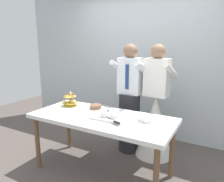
{
  "coord_description": "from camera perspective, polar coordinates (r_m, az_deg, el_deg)",
  "views": [
    {
      "loc": [
        1.33,
        -2.13,
        1.66
      ],
      "look_at": [
        0.07,
        0.15,
        1.07
      ],
      "focal_mm": 34.03,
      "sensor_mm": 36.0,
      "label": 1
    }
  ],
  "objects": [
    {
      "name": "ground_plane",
      "position": [
        3.02,
        -2.67,
        -20.79
      ],
      "size": [
        8.0,
        8.0,
        0.0
      ],
      "primitive_type": "plane",
      "color": "#564C47"
    },
    {
      "name": "cupcake_stand",
      "position": [
        3.13,
        -11.23,
        -2.52
      ],
      "size": [
        0.23,
        0.23,
        0.21
      ],
      "color": "gold",
      "rests_on": "dessert_table"
    },
    {
      "name": "main_cake_tray",
      "position": [
        2.58,
        -0.41,
        -6.46
      ],
      "size": [
        0.43,
        0.35,
        0.12
      ],
      "color": "silver",
      "rests_on": "dessert_table"
    },
    {
      "name": "round_cake",
      "position": [
        2.93,
        -4.41,
        -4.4
      ],
      "size": [
        0.24,
        0.24,
        0.07
      ],
      "color": "white",
      "rests_on": "dessert_table"
    },
    {
      "name": "person_groom",
      "position": [
        3.26,
        4.71,
        -3.68
      ],
      "size": [
        0.46,
        0.49,
        1.66
      ],
      "color": "#232328",
      "rests_on": "ground_plane"
    },
    {
      "name": "rear_wall",
      "position": [
        3.85,
        8.81,
        9.37
      ],
      "size": [
        5.2,
        0.1,
        2.9
      ],
      "primitive_type": "cube",
      "color": "silver",
      "rests_on": "ground_plane"
    },
    {
      "name": "person_bride",
      "position": [
        3.22,
        11.49,
        -7.18
      ],
      "size": [
        0.56,
        0.56,
        1.66
      ],
      "color": "white",
      "rests_on": "ground_plane"
    },
    {
      "name": "plate_stack",
      "position": [
        2.54,
        9.39,
        -7.29
      ],
      "size": [
        0.21,
        0.21,
        0.05
      ],
      "color": "white",
      "rests_on": "dessert_table"
    },
    {
      "name": "dessert_table",
      "position": [
        2.69,
        -2.82,
        -8.25
      ],
      "size": [
        1.8,
        0.8,
        0.78
      ],
      "color": "white",
      "rests_on": "ground_plane"
    }
  ]
}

